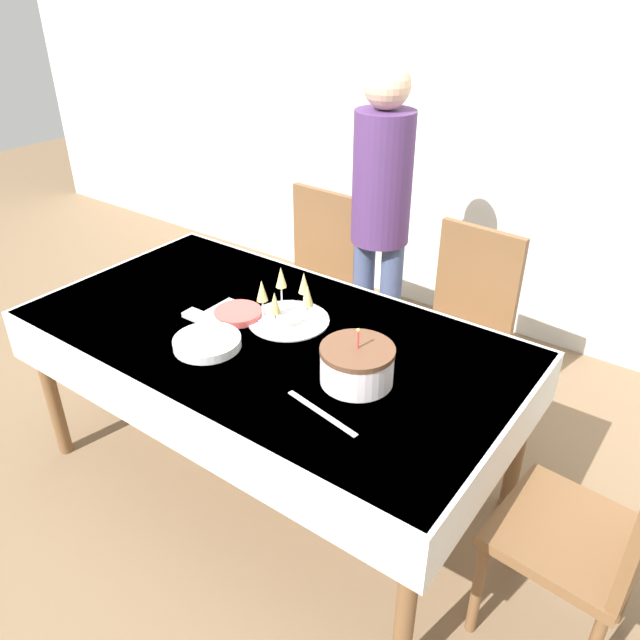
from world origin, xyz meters
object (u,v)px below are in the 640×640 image
object	(u,v)px
champagne_tray	(287,303)
plate_stack_dessert	(238,314)
dining_chair_far_left	(312,275)
dining_chair_right_end	(603,530)
dining_chair_far_right	(461,324)
birthday_cake	(357,365)
person_standing	(381,204)
plate_stack_main	(207,343)

from	to	relation	value
champagne_tray	plate_stack_dessert	world-z (taller)	champagne_tray
dining_chair_far_left	dining_chair_right_end	bearing A→B (deg)	-26.50
dining_chair_far_right	dining_chair_right_end	distance (m)	1.20
dining_chair_right_end	plate_stack_dessert	world-z (taller)	dining_chair_right_end
birthday_cake	dining_chair_far_right	bearing A→B (deg)	91.18
birthday_cake	person_standing	bearing A→B (deg)	117.77
dining_chair_far_right	plate_stack_main	bearing A→B (deg)	-117.08
dining_chair_right_end	plate_stack_dessert	distance (m)	1.46
plate_stack_main	plate_stack_dessert	world-z (taller)	plate_stack_main
birthday_cake	plate_stack_dessert	world-z (taller)	birthday_cake
dining_chair_right_end	champagne_tray	distance (m)	1.30
birthday_cake	dining_chair_right_end	bearing A→B (deg)	4.26
plate_stack_main	plate_stack_dessert	distance (m)	0.24
plate_stack_main	champagne_tray	bearing A→B (deg)	69.76
person_standing	birthday_cake	bearing A→B (deg)	-62.23
dining_chair_far_left	champagne_tray	world-z (taller)	dining_chair_far_left
champagne_tray	plate_stack_dessert	distance (m)	0.21
dining_chair_right_end	champagne_tray	bearing A→B (deg)	174.82
dining_chair_far_left	dining_chair_far_right	xyz separation A→B (m)	(0.85, -0.00, 0.00)
dining_chair_far_left	birthday_cake	bearing A→B (deg)	-46.25
dining_chair_far_right	dining_chair_right_end	bearing A→B (deg)	-44.97
dining_chair_far_right	dining_chair_far_left	bearing A→B (deg)	179.99
dining_chair_far_left	plate_stack_dessert	world-z (taller)	dining_chair_far_left
birthday_cake	dining_chair_far_left	bearing A→B (deg)	133.75
dining_chair_far_left	birthday_cake	size ratio (longest dim) A/B	3.84
birthday_cake	person_standing	size ratio (longest dim) A/B	0.16
birthday_cake	plate_stack_dessert	size ratio (longest dim) A/B	1.32
dining_chair_far_left	birthday_cake	distance (m)	1.29
dining_chair_right_end	person_standing	xyz separation A→B (m)	(-1.36, 0.94, 0.44)
dining_chair_far_right	plate_stack_main	size ratio (longest dim) A/B	3.88
dining_chair_far_left	plate_stack_dessert	bearing A→B (deg)	-72.85
dining_chair_right_end	champagne_tray	world-z (taller)	dining_chair_right_end
dining_chair_right_end	person_standing	size ratio (longest dim) A/B	0.60
champagne_tray	person_standing	xyz separation A→B (m)	(-0.09, 0.83, 0.14)
champagne_tray	plate_stack_main	world-z (taller)	champagne_tray
dining_chair_right_end	birthday_cake	xyz separation A→B (m)	(-0.83, -0.06, 0.28)
plate_stack_dessert	person_standing	bearing A→B (deg)	84.67
dining_chair_far_left	champagne_tray	xyz separation A→B (m)	(0.43, -0.73, 0.29)
birthday_cake	plate_stack_dessert	bearing A→B (deg)	172.16
dining_chair_far_left	person_standing	bearing A→B (deg)	15.94
champagne_tray	person_standing	bearing A→B (deg)	96.26
plate_stack_main	person_standing	bearing A→B (deg)	88.65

